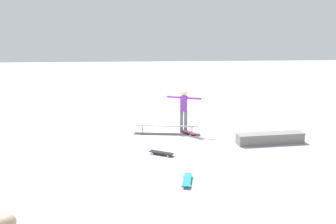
{
  "coord_description": "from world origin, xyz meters",
  "views": [
    {
      "loc": [
        0.98,
        11.32,
        3.88
      ],
      "look_at": [
        0.13,
        -0.05,
        1.0
      ],
      "focal_mm": 34.95,
      "sensor_mm": 36.0,
      "label": 1
    }
  ],
  "objects": [
    {
      "name": "skater_main",
      "position": [
        -0.52,
        -0.72,
        0.98
      ],
      "size": [
        1.28,
        0.6,
        1.68
      ],
      "rotation": [
        0.0,
        0.0,
        2.74
      ],
      "color": "slate",
      "rests_on": "ground_plane"
    },
    {
      "name": "skate_ledge",
      "position": [
        -3.41,
        0.74,
        0.18
      ],
      "size": [
        2.41,
        0.63,
        0.37
      ],
      "primitive_type": "cube",
      "rotation": [
        0.0,
        0.0,
        0.08
      ],
      "color": "gray",
      "rests_on": "ground_plane"
    },
    {
      "name": "skateboard_main",
      "position": [
        -0.67,
        -0.57,
        0.07
      ],
      "size": [
        0.62,
        0.77,
        0.09
      ],
      "rotation": [
        0.0,
        0.0,
        5.32
      ],
      "color": "#E05993",
      "rests_on": "ground_plane"
    },
    {
      "name": "ground_plane",
      "position": [
        0.0,
        0.0,
        0.0
      ],
      "size": [
        60.0,
        60.0,
        0.0
      ],
      "primitive_type": "plane",
      "color": "#9E9EA3"
    },
    {
      "name": "loose_skateboard_black",
      "position": [
        0.46,
        1.56,
        0.07
      ],
      "size": [
        0.8,
        0.55,
        0.09
      ],
      "rotation": [
        0.0,
        0.0,
        2.65
      ],
      "color": "black",
      "rests_on": "ground_plane"
    },
    {
      "name": "grind_rail",
      "position": [
        0.13,
        -0.55,
        0.15
      ],
      "size": [
        2.54,
        0.59,
        0.35
      ],
      "rotation": [
        0.0,
        0.0,
        -0.14
      ],
      "color": "black",
      "rests_on": "ground_plane"
    },
    {
      "name": "loose_skateboard_teal",
      "position": [
        -0.11,
        3.54,
        0.07
      ],
      "size": [
        0.38,
        0.82,
        0.09
      ],
      "rotation": [
        0.0,
        0.0,
        1.36
      ],
      "color": "teal",
      "rests_on": "ground_plane"
    }
  ]
}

